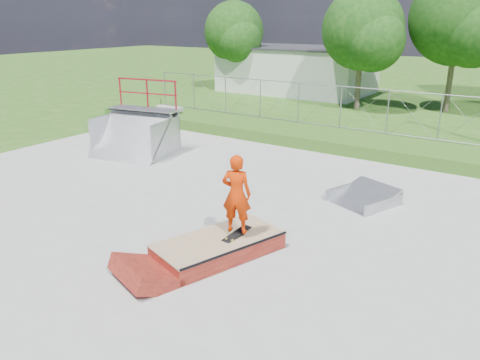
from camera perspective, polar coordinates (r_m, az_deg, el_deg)
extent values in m
plane|color=#2B5819|center=(12.19, -7.35, -5.15)|extent=(120.00, 120.00, 0.00)
cube|color=#9C9C9A|center=(12.18, -7.35, -5.06)|extent=(20.00, 16.00, 0.04)
cube|color=#2B5819|center=(19.86, 10.84, 4.99)|extent=(24.00, 3.00, 0.50)
cube|color=maroon|center=(10.42, -2.62, -8.23)|extent=(2.15, 3.05, 0.39)
cube|color=#A1805C|center=(10.33, -2.64, -7.21)|extent=(2.17, 3.08, 0.03)
cube|color=black|center=(10.40, -0.42, -6.62)|extent=(0.31, 0.81, 0.13)
imported|color=red|center=(10.05, -0.43, -2.11)|extent=(0.74, 0.61, 1.76)
cube|color=silver|center=(34.18, 6.92, 13.14)|extent=(10.00, 6.00, 3.00)
cylinder|color=brown|center=(28.19, 14.17, 10.90)|extent=(0.30, 0.30, 2.45)
sphere|color=#103C10|center=(27.94, 14.72, 17.36)|extent=(4.48, 4.48, 4.48)
sphere|color=#103C10|center=(27.16, 15.93, 16.04)|extent=(3.36, 3.36, 3.36)
cylinder|color=brown|center=(28.95, 24.11, 10.39)|extent=(0.30, 0.30, 2.80)
sphere|color=#103C10|center=(28.73, 25.13, 17.54)|extent=(5.12, 5.12, 5.12)
sphere|color=#103C10|center=(27.95, 26.70, 16.00)|extent=(3.84, 3.84, 3.84)
cylinder|color=brown|center=(34.54, -0.73, 12.73)|extent=(0.30, 0.30, 2.27)
sphere|color=#103C10|center=(34.33, -0.75, 17.64)|extent=(4.16, 4.16, 4.16)
sphere|color=#103C10|center=(33.48, -0.12, 16.71)|extent=(3.12, 3.12, 3.12)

